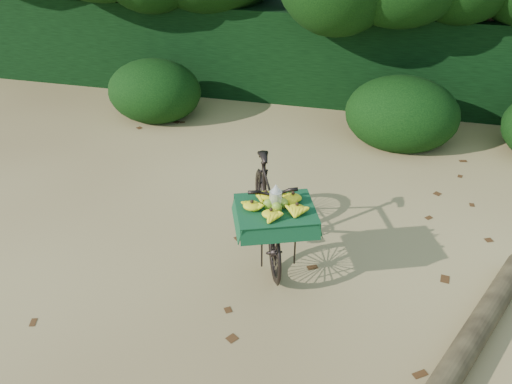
# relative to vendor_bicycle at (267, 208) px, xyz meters

# --- Properties ---
(ground) EXTENTS (80.00, 80.00, 0.00)m
(ground) POSITION_rel_vendor_bicycle_xyz_m (0.05, -0.77, -0.61)
(ground) COLOR tan
(ground) RESTS_ON ground
(vendor_bicycle) EXTENTS (1.35, 2.05, 1.19)m
(vendor_bicycle) POSITION_rel_vendor_bicycle_xyz_m (0.00, 0.00, 0.00)
(vendor_bicycle) COLOR black
(vendor_bicycle) RESTS_ON ground
(fallen_log) EXTENTS (1.79, 3.39, 0.26)m
(fallen_log) POSITION_rel_vendor_bicycle_xyz_m (2.22, -1.37, -0.47)
(fallen_log) COLOR brown
(fallen_log) RESTS_ON ground
(hedge_backdrop) EXTENTS (26.00, 1.80, 1.80)m
(hedge_backdrop) POSITION_rel_vendor_bicycle_xyz_m (0.05, 5.53, 0.29)
(hedge_backdrop) COLOR black
(hedge_backdrop) RESTS_ON ground
(tree_row) EXTENTS (14.50, 2.00, 4.00)m
(tree_row) POSITION_rel_vendor_bicycle_xyz_m (-0.60, 4.73, 1.39)
(tree_row) COLOR black
(tree_row) RESTS_ON ground
(bush_clumps) EXTENTS (8.80, 1.70, 0.90)m
(bush_clumps) POSITION_rel_vendor_bicycle_xyz_m (0.55, 3.53, -0.16)
(bush_clumps) COLOR black
(bush_clumps) RESTS_ON ground
(leaf_litter) EXTENTS (7.00, 7.30, 0.01)m
(leaf_litter) POSITION_rel_vendor_bicycle_xyz_m (0.05, -0.12, -0.60)
(leaf_litter) COLOR #482A13
(leaf_litter) RESTS_ON ground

